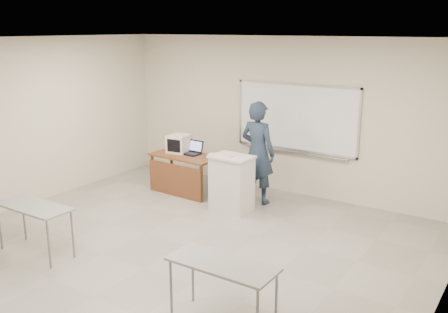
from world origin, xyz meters
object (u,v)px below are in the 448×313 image
Objects in this scene: crt_monitor at (179,144)px; presenter at (258,153)px; whiteboard at (296,119)px; keyboard at (221,155)px; instructor_desk at (182,167)px; podium at (232,183)px; laptop at (193,151)px; mouse at (210,157)px.

presenter is at bearing -3.06° from crt_monitor.
keyboard is (-0.65, -1.59, -0.47)m from whiteboard.
instructor_desk is 1.33m from podium.
crt_monitor is (-0.25, 0.24, 0.39)m from instructor_desk.
whiteboard is 2.48× the size of podium.
crt_monitor is at bearing 164.55° from podium.
whiteboard is 1.31× the size of presenter.
podium is (1.30, -0.26, -0.03)m from instructor_desk.
laptop is 0.50m from mouse.
keyboard is (0.60, -0.54, 0.24)m from mouse.
crt_monitor reaches higher than keyboard.
instructor_desk is at bearing -99.75° from laptop.
podium is 0.54m from keyboard.
presenter reaches higher than podium.
presenter is at bearing 17.61° from instructor_desk.
whiteboard reaches higher than keyboard.
mouse is (0.49, -0.11, -0.04)m from laptop.
whiteboard is 23.14× the size of mouse.
instructor_desk is 0.39m from laptop.
whiteboard is at bearing 36.61° from instructor_desk.
presenter is (0.30, 0.76, -0.07)m from keyboard.
laptop is 1.28m from keyboard.
instructor_desk is 1.56m from presenter.
podium is at bearing -25.68° from crt_monitor.
presenter is at bearing 78.89° from podium.
presenter is (0.91, 0.23, 0.17)m from mouse.
laptop is at bearing 171.50° from mouse.
crt_monitor is 0.23× the size of presenter.
laptop is (0.06, 0.27, 0.28)m from instructor_desk.
whiteboard reaches higher than mouse.
podium reaches higher than instructor_desk.
laptop is at bearing 8.33° from presenter.
mouse is at bearing -140.07° from whiteboard.
crt_monitor is at bearing -154.62° from whiteboard.
podium is at bearing -108.81° from whiteboard.
instructor_desk is 1.36× the size of podium.
podium reaches higher than mouse.
presenter reaches higher than laptop.
instructor_desk is at bearing -146.14° from whiteboard.
laptop is 3.19× the size of mouse.
laptop is at bearing 140.70° from keyboard.
crt_monitor is at bearing 147.65° from keyboard.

